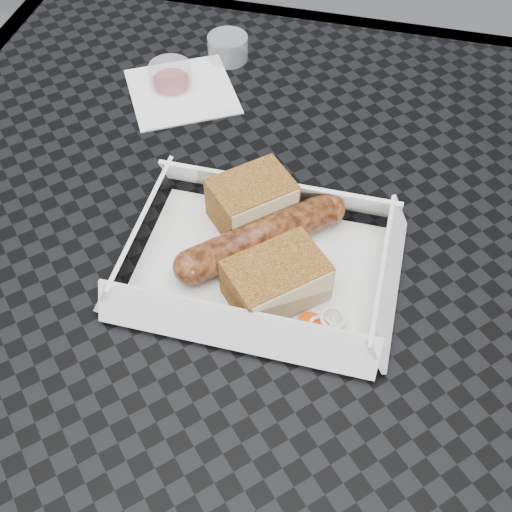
{
  "coord_description": "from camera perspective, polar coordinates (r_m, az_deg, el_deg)",
  "views": [
    {
      "loc": [
        0.12,
        -0.41,
        1.22
      ],
      "look_at": [
        0.03,
        -0.06,
        0.78
      ],
      "focal_mm": 45.0,
      "sensor_mm": 36.0,
      "label": 1
    }
  ],
  "objects": [
    {
      "name": "bread_near",
      "position": [
        0.62,
        -0.38,
        4.93
      ],
      "size": [
        0.09,
        0.09,
        0.05
      ],
      "primitive_type": "cube",
      "rotation": [
        0.0,
        0.0,
        0.75
      ],
      "color": "#916124",
      "rests_on": "food_tray"
    },
    {
      "name": "bread_far",
      "position": [
        0.56,
        1.79,
        -2.16
      ],
      "size": [
        0.1,
        0.1,
        0.04
      ],
      "primitive_type": "cube",
      "rotation": [
        0.0,
        0.0,
        0.75
      ],
      "color": "#916124",
      "rests_on": "food_tray"
    },
    {
      "name": "condiment_cup_empty",
      "position": [
        0.84,
        -2.52,
        18.01
      ],
      "size": [
        0.05,
        0.05,
        0.03
      ],
      "primitive_type": "cylinder",
      "color": "silver",
      "rests_on": "patio_table"
    },
    {
      "name": "patio_table",
      "position": [
        0.69,
        -1.16,
        -1.18
      ],
      "size": [
        0.8,
        0.8,
        0.74
      ],
      "color": "black",
      "rests_on": "ground"
    },
    {
      "name": "ground",
      "position": [
        1.29,
        -0.66,
        -19.63
      ],
      "size": [
        60.0,
        60.0,
        0.0
      ],
      "primitive_type": "plane",
      "color": "#57575A",
      "rests_on": "ground"
    },
    {
      "name": "food_tray",
      "position": [
        0.6,
        0.23,
        -0.96
      ],
      "size": [
        0.22,
        0.15,
        0.0
      ],
      "primitive_type": "cube",
      "color": "white",
      "rests_on": "patio_table"
    },
    {
      "name": "veg_garnish",
      "position": [
        0.56,
        5.93,
        -6.27
      ],
      "size": [
        0.03,
        0.03,
        0.0
      ],
      "color": "#FF4A0B",
      "rests_on": "food_tray"
    },
    {
      "name": "condiment_cup_sauce",
      "position": [
        0.79,
        -7.6,
        15.53
      ],
      "size": [
        0.05,
        0.05,
        0.03
      ],
      "primitive_type": "cylinder",
      "color": "maroon",
      "rests_on": "patio_table"
    },
    {
      "name": "napkin",
      "position": [
        0.79,
        -6.61,
        14.34
      ],
      "size": [
        0.16,
        0.16,
        0.0
      ],
      "primitive_type": "cube",
      "rotation": [
        0.0,
        0.0,
        0.53
      ],
      "color": "white",
      "rests_on": "patio_table"
    },
    {
      "name": "bratwurst",
      "position": [
        0.6,
        0.56,
        1.71
      ],
      "size": [
        0.14,
        0.13,
        0.03
      ],
      "rotation": [
        0.0,
        0.0,
        0.75
      ],
      "color": "brown",
      "rests_on": "food_tray"
    }
  ]
}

